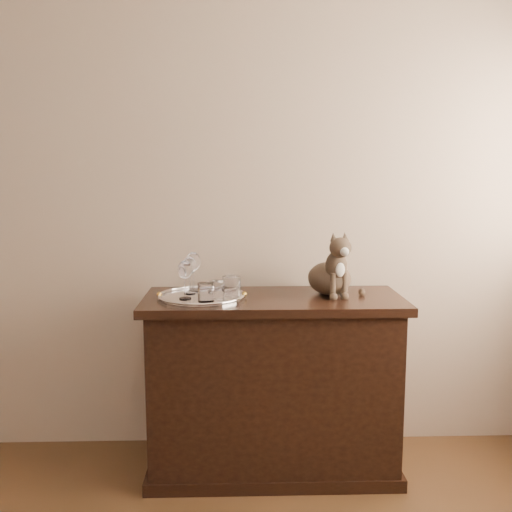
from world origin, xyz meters
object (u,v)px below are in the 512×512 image
at_px(wine_glass_c, 185,280).
at_px(tumbler_b, 206,292).
at_px(tumbler_c, 231,287).
at_px(tray, 202,297).
at_px(wine_glass_a, 190,275).
at_px(cat, 330,262).
at_px(wine_glass_b, 193,272).
at_px(sideboard, 273,385).
at_px(tumbler_a, 217,290).

bearing_deg(wine_glass_c, tumbler_b, -30.94).
distance_m(tumbler_b, tumbler_c, 0.15).
relative_size(wine_glass_c, tumbler_c, 1.84).
xyz_separation_m(tray, wine_glass_a, (-0.06, 0.07, 0.09)).
bearing_deg(wine_glass_a, tray, -48.29).
bearing_deg(cat, wine_glass_b, 161.48).
bearing_deg(tumbler_b, cat, 17.02).
height_order(wine_glass_c, tumbler_b, wine_glass_c).
relative_size(tray, tumbler_b, 4.84).
distance_m(wine_glass_a, wine_glass_b, 0.05).
relative_size(sideboard, tumbler_a, 15.11).
bearing_deg(cat, tray, 171.90).
xyz_separation_m(wine_glass_a, cat, (0.66, 0.00, 0.06)).
distance_m(tumbler_a, tumbler_b, 0.07).
relative_size(sideboard, tray, 3.00).
distance_m(sideboard, wine_glass_c, 0.66).
bearing_deg(wine_glass_c, sideboard, 8.72).
bearing_deg(sideboard, wine_glass_a, 172.05).
relative_size(tumbler_a, tumbler_b, 0.96).
bearing_deg(tray, tumbler_b, -76.52).
distance_m(tumbler_a, tumbler_c, 0.08).
distance_m(wine_glass_b, wine_glass_c, 0.16).
height_order(wine_glass_b, tumbler_a, wine_glass_b).
xyz_separation_m(wine_glass_a, wine_glass_b, (0.01, 0.04, 0.01)).
height_order(tray, wine_glass_a, wine_glass_a).
distance_m(tray, tumbler_c, 0.15).
relative_size(tray, cat, 1.31).
xyz_separation_m(tumbler_a, cat, (0.53, 0.12, 0.10)).
distance_m(sideboard, wine_glass_a, 0.65).
bearing_deg(tray, sideboard, 2.26).
bearing_deg(tumbler_c, wine_glass_a, 158.01).
relative_size(wine_glass_a, wine_glass_b, 0.92).
bearing_deg(wine_glass_b, tumbler_a, -54.17).
relative_size(tray, tumbler_a, 5.04).
height_order(tumbler_a, tumbler_c, tumbler_c).
distance_m(sideboard, tumbler_a, 0.54).
distance_m(sideboard, tumbler_b, 0.58).
height_order(wine_glass_a, tumbler_a, wine_glass_a).
height_order(tray, cat, cat).
bearing_deg(cat, wine_glass_a, 165.46).
bearing_deg(wine_glass_c, tumbler_a, -0.27).
relative_size(tray, wine_glass_a, 2.31).
bearing_deg(wine_glass_a, tumbler_c, -21.99).
bearing_deg(tumbler_b, wine_glass_a, 116.18).
distance_m(wine_glass_a, tumbler_a, 0.18).
bearing_deg(tumbler_c, wine_glass_b, 145.82).
relative_size(tray, wine_glass_b, 2.12).
bearing_deg(wine_glass_c, tray, 34.08).
relative_size(wine_glass_a, tumbler_b, 2.10).
bearing_deg(tumbler_a, tumbler_b, -127.52).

